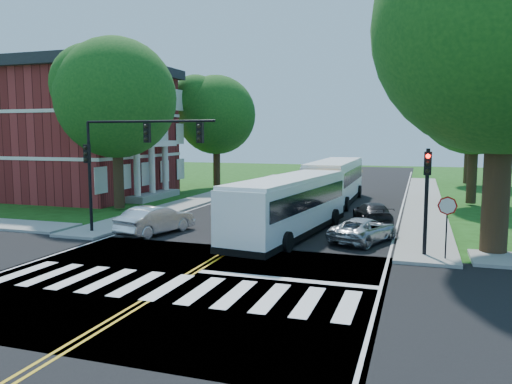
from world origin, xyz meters
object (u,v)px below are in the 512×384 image
at_px(signal_ne, 427,187).
at_px(suv, 364,230).
at_px(dark_sedan, 373,213).
at_px(signal_nw, 128,150).
at_px(bus_follow, 335,181).
at_px(hatchback, 156,220).
at_px(bus_lead, 290,205).

height_order(signal_ne, suv, signal_ne).
bearing_deg(suv, dark_sedan, -68.21).
bearing_deg(signal_nw, bus_follow, 63.34).
distance_m(bus_follow, hatchback, 16.12).
xyz_separation_m(signal_nw, signal_ne, (14.06, 0.01, -1.41)).
height_order(signal_ne, dark_sedan, signal_ne).
xyz_separation_m(signal_ne, dark_sedan, (-2.79, 7.50, -2.34)).
bearing_deg(bus_lead, hatchback, 22.23).
relative_size(signal_ne, bus_lead, 0.37).
distance_m(signal_nw, hatchback, 3.86).
relative_size(bus_follow, dark_sedan, 2.91).
distance_m(signal_ne, hatchback, 13.35).
bearing_deg(signal_ne, bus_follow, 112.04).
bearing_deg(dark_sedan, bus_lead, 35.54).
xyz_separation_m(signal_ne, bus_follow, (-6.27, 15.49, -1.27)).
bearing_deg(bus_follow, dark_sedan, 113.16).
bearing_deg(signal_ne, dark_sedan, 110.42).
height_order(signal_nw, dark_sedan, signal_nw).
distance_m(signal_nw, signal_ne, 14.13).
height_order(bus_lead, dark_sedan, bus_lead).
xyz_separation_m(hatchback, suv, (10.40, 1.40, -0.15)).
bearing_deg(signal_ne, signal_nw, -179.95).
relative_size(hatchback, suv, 1.06).
bearing_deg(suv, signal_ne, 160.55).
xyz_separation_m(signal_ne, suv, (-2.73, 2.33, -2.37)).
relative_size(signal_ne, dark_sedan, 1.04).
bearing_deg(bus_lead, signal_nw, 26.97).
bearing_deg(bus_lead, bus_follow, -83.95).
distance_m(bus_lead, bus_follow, 12.76).
bearing_deg(dark_sedan, hatchback, 15.80).
bearing_deg(bus_follow, bus_lead, 88.64).
xyz_separation_m(bus_lead, suv, (3.77, -0.40, -0.99)).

